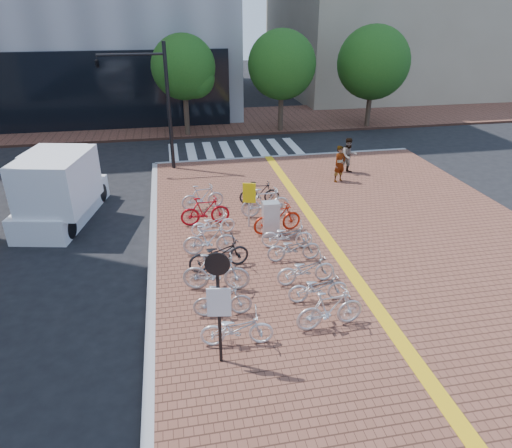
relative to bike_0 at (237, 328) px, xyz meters
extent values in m
plane|color=black|center=(1.93, 2.56, -0.61)|extent=(120.00, 120.00, 0.00)
cube|color=brown|center=(4.93, -2.44, -0.54)|extent=(14.00, 34.00, 0.15)
cube|color=gold|center=(3.93, -2.44, -0.45)|extent=(0.40, 34.00, 0.01)
cube|color=gray|center=(-2.07, -2.44, -0.53)|extent=(0.25, 34.00, 0.15)
cube|color=gray|center=(4.93, 14.56, -0.53)|extent=(14.00, 0.25, 0.15)
cube|color=brown|center=(1.93, 23.56, -0.54)|extent=(70.00, 8.00, 0.15)
cube|color=silver|center=(-1.07, 16.56, -0.60)|extent=(0.50, 4.00, 0.01)
cube|color=silver|center=(-0.07, 16.56, -0.60)|extent=(0.50, 4.00, 0.01)
cube|color=silver|center=(0.93, 16.56, -0.60)|extent=(0.50, 4.00, 0.01)
cube|color=silver|center=(1.93, 16.56, -0.60)|extent=(0.50, 4.00, 0.01)
cube|color=silver|center=(2.93, 16.56, -0.60)|extent=(0.50, 4.00, 0.01)
cube|color=silver|center=(3.93, 16.56, -0.60)|extent=(0.50, 4.00, 0.01)
cube|color=silver|center=(4.93, 16.56, -0.60)|extent=(0.50, 4.00, 0.01)
cube|color=silver|center=(5.93, 16.56, -0.60)|extent=(0.50, 4.00, 0.01)
cylinder|color=#38281E|center=(-0.07, 20.06, 0.84)|extent=(0.32, 0.32, 2.60)
sphere|color=#194714|center=(-0.07, 20.06, 3.59)|extent=(3.80, 3.80, 3.80)
sphere|color=#194714|center=(0.53, 19.76, 2.99)|extent=(2.40, 2.40, 2.40)
cylinder|color=#38281E|center=(5.93, 20.06, 0.84)|extent=(0.32, 0.32, 2.60)
sphere|color=#194714|center=(5.93, 20.06, 3.59)|extent=(4.20, 4.20, 4.20)
sphere|color=#194714|center=(6.53, 19.76, 2.99)|extent=(2.40, 2.40, 2.40)
cylinder|color=#38281E|center=(11.93, 20.06, 0.84)|extent=(0.32, 0.32, 2.60)
sphere|color=#194714|center=(11.93, 20.06, 3.59)|extent=(4.60, 4.60, 4.60)
sphere|color=#194714|center=(12.53, 19.76, 2.99)|extent=(2.40, 2.40, 2.40)
imported|color=silver|center=(0.00, 0.00, 0.00)|extent=(1.81, 0.79, 0.92)
imported|color=#A5A4A9|center=(-0.19, 1.18, 0.00)|extent=(1.58, 0.54, 0.93)
imported|color=#A4A4A8|center=(-0.22, 2.42, 0.11)|extent=(1.98, 0.92, 1.15)
imported|color=black|center=(-0.01, 3.57, 0.04)|extent=(2.02, 1.04, 1.01)
imported|color=silver|center=(-0.20, 4.53, 0.06)|extent=(1.76, 0.56, 1.05)
imported|color=white|center=(0.06, 5.93, -0.04)|extent=(1.67, 0.81, 0.84)
imported|color=#A70B15|center=(-0.14, 6.79, 0.09)|extent=(1.84, 0.59, 1.09)
imported|color=#B9B9BE|center=(-0.12, 8.24, 0.05)|extent=(1.75, 0.70, 1.02)
imported|color=silver|center=(2.39, 0.21, 0.08)|extent=(1.84, 0.68, 1.08)
imported|color=#B6B5BB|center=(2.45, 1.34, -0.02)|extent=(1.69, 0.64, 0.88)
imported|color=#BBBAC0|center=(2.38, 2.28, 0.00)|extent=(1.79, 0.72, 0.92)
imported|color=#A3A3A7|center=(2.38, 3.62, -0.01)|extent=(1.73, 0.64, 0.90)
imported|color=silver|center=(2.39, 4.49, -0.01)|extent=(1.80, 0.90, 0.90)
imported|color=#A41F0B|center=(2.33, 5.67, 0.08)|extent=(1.88, 0.84, 1.09)
imported|color=silver|center=(2.20, 7.09, 0.11)|extent=(1.93, 0.61, 1.15)
imported|color=black|center=(2.20, 8.28, 0.03)|extent=(1.68, 0.62, 0.99)
imported|color=gray|center=(6.32, 10.23, 0.38)|extent=(0.72, 0.59, 1.68)
imported|color=#4A525E|center=(7.16, 11.30, 0.39)|extent=(0.89, 0.73, 1.71)
cube|color=silver|center=(2.05, 5.51, 0.16)|extent=(0.58, 0.43, 1.25)
cylinder|color=#B7B7BC|center=(1.41, 6.30, 0.38)|extent=(0.08, 0.08, 1.67)
cube|color=yellow|center=(1.41, 6.26, 0.89)|extent=(0.46, 0.17, 0.74)
cylinder|color=black|center=(-0.45, -0.50, 0.96)|extent=(0.09, 0.09, 2.84)
cylinder|color=black|center=(-0.45, -0.56, 2.15)|extent=(0.53, 0.13, 0.53)
cube|color=silver|center=(-0.45, -0.56, 1.20)|extent=(0.52, 0.12, 0.71)
cylinder|color=black|center=(-1.13, 13.62, 2.51)|extent=(0.18, 0.18, 5.93)
cylinder|color=black|center=(-2.61, 13.62, 4.93)|extent=(2.97, 0.12, 0.12)
imported|color=black|center=(-4.10, 13.62, 4.63)|extent=(0.26, 1.23, 0.49)
cube|color=white|center=(-5.49, 8.74, -0.13)|extent=(3.00, 5.12, 0.96)
cube|color=white|center=(-5.20, 10.09, 1.04)|extent=(2.41, 2.41, 1.39)
cube|color=white|center=(-5.67, 7.90, 1.20)|extent=(2.72, 3.37, 1.92)
cylinder|color=black|center=(-6.02, 10.60, -0.24)|extent=(0.39, 0.78, 0.75)
cylinder|color=black|center=(-6.74, 7.26, -0.24)|extent=(0.39, 0.78, 0.75)
cylinder|color=black|center=(-4.24, 10.21, -0.24)|extent=(0.39, 0.78, 0.75)
cylinder|color=black|center=(-4.97, 6.88, -0.24)|extent=(0.39, 0.78, 0.75)
camera|label=1|loc=(-1.18, -8.60, 6.94)|focal=32.00mm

